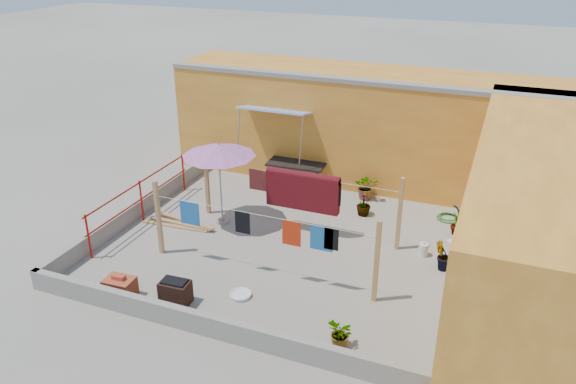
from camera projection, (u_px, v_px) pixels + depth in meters
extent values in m
plane|color=#9E998E|center=(285.00, 244.00, 13.32)|extent=(80.00, 80.00, 0.00)
cube|color=gold|center=(361.00, 125.00, 16.44)|extent=(11.00, 2.40, 3.20)
cube|color=gray|center=(354.00, 81.00, 14.91)|extent=(11.00, 0.35, 0.12)
cube|color=#2D51B2|center=(274.00, 110.00, 15.57)|extent=(2.00, 0.79, 0.22)
cylinder|color=gray|center=(238.00, 132.00, 15.85)|extent=(0.03, 0.30, 1.28)
cylinder|color=gray|center=(301.00, 141.00, 15.21)|extent=(0.03, 0.30, 1.28)
cube|color=gold|center=(532.00, 223.00, 10.89)|extent=(2.40, 9.00, 3.20)
cube|color=gray|center=(211.00, 326.00, 10.21)|extent=(8.30, 0.16, 0.44)
cube|color=gray|center=(140.00, 208.00, 14.61)|extent=(0.16, 7.30, 0.44)
cylinder|color=#9E150F|center=(89.00, 237.00, 12.54)|extent=(0.05, 0.05, 1.10)
cylinder|color=#9E150F|center=(142.00, 201.00, 14.22)|extent=(0.05, 0.05, 1.10)
cylinder|color=#9E150F|center=(183.00, 173.00, 15.91)|extent=(0.05, 0.05, 1.10)
cylinder|color=#9E150F|center=(139.00, 183.00, 14.01)|extent=(0.04, 4.20, 0.04)
cylinder|color=#9E150F|center=(141.00, 199.00, 14.20)|extent=(0.04, 4.20, 0.04)
cube|color=tan|center=(159.00, 218.00, 12.61)|extent=(0.09, 0.09, 1.80)
cube|color=tan|center=(377.00, 262.00, 10.92)|extent=(0.09, 0.09, 1.80)
cube|color=tan|center=(400.00, 214.00, 12.77)|extent=(0.09, 0.09, 1.80)
cube|color=tan|center=(207.00, 181.00, 14.46)|extent=(0.09, 0.09, 1.80)
cylinder|color=silver|center=(259.00, 215.00, 11.53)|extent=(5.00, 0.01, 0.01)
cylinder|color=silver|center=(297.00, 176.00, 13.39)|extent=(5.00, 0.01, 0.01)
cube|color=#4C0C12|center=(303.00, 192.00, 13.50)|extent=(1.83, 0.22, 0.89)
cube|color=black|center=(333.00, 193.00, 13.21)|extent=(0.39, 0.02, 0.59)
cube|color=maroon|center=(258.00, 180.00, 13.86)|extent=(0.45, 0.02, 0.54)
cube|color=#1D5CA1|center=(190.00, 213.00, 12.21)|extent=(0.47, 0.02, 0.55)
cube|color=black|center=(242.00, 222.00, 11.77)|extent=(0.34, 0.02, 0.50)
cube|color=#B5290E|center=(291.00, 233.00, 11.41)|extent=(0.40, 0.02, 0.56)
cube|color=#1D5CA1|center=(322.00, 238.00, 11.18)|extent=(0.48, 0.02, 0.54)
cube|color=black|center=(331.00, 239.00, 11.10)|extent=(0.29, 0.02, 0.48)
cylinder|color=gray|center=(223.00, 221.00, 14.33)|extent=(0.33, 0.33, 0.05)
cylinder|color=gray|center=(221.00, 185.00, 13.91)|extent=(0.04, 0.04, 2.08)
cone|color=#C66AA6|center=(219.00, 150.00, 13.52)|extent=(1.85, 1.85, 0.29)
cylinder|color=gray|center=(218.00, 144.00, 13.45)|extent=(0.04, 0.04, 0.09)
cube|color=black|center=(297.00, 164.00, 16.02)|extent=(1.68, 0.90, 0.06)
cube|color=black|center=(269.00, 177.00, 16.11)|extent=(0.06, 0.06, 0.72)
cube|color=black|center=(277.00, 169.00, 16.68)|extent=(0.06, 0.06, 0.72)
cube|color=black|center=(317.00, 183.00, 15.69)|extent=(0.06, 0.06, 0.72)
cube|color=black|center=(324.00, 175.00, 16.25)|extent=(0.06, 0.06, 0.72)
cube|color=#B64D2A|center=(120.00, 288.00, 11.31)|extent=(0.61, 0.46, 0.43)
cube|color=#B04129|center=(119.00, 277.00, 11.20)|extent=(0.27, 0.14, 0.09)
cube|color=tan|center=(175.00, 226.00, 14.11)|extent=(1.79, 0.25, 0.04)
cube|color=tan|center=(180.00, 223.00, 14.17)|extent=(1.79, 0.16, 0.04)
cube|color=tan|center=(185.00, 220.00, 14.22)|extent=(1.79, 0.41, 0.04)
cube|color=black|center=(176.00, 292.00, 11.11)|extent=(0.61, 0.42, 0.49)
cube|color=black|center=(174.00, 281.00, 11.00)|extent=(0.50, 0.32, 0.04)
cylinder|color=silver|center=(241.00, 295.00, 11.40)|extent=(0.43, 0.43, 0.06)
torus|color=silver|center=(241.00, 294.00, 11.39)|extent=(0.46, 0.46, 0.05)
cylinder|color=silver|center=(451.00, 247.00, 12.92)|extent=(0.22, 0.22, 0.31)
cylinder|color=silver|center=(452.00, 240.00, 12.84)|extent=(0.06, 0.06, 0.05)
cylinder|color=silver|center=(423.00, 250.00, 12.80)|extent=(0.22, 0.22, 0.30)
cylinder|color=silver|center=(424.00, 243.00, 12.73)|extent=(0.06, 0.06, 0.05)
torus|color=#1A7620|center=(448.00, 218.00, 14.51)|extent=(0.57, 0.57, 0.04)
torus|color=#1A7620|center=(448.00, 217.00, 14.49)|extent=(0.48, 0.48, 0.04)
imported|color=#18571B|center=(367.00, 186.00, 15.48)|extent=(0.77, 0.70, 0.73)
imported|color=#18571B|center=(364.00, 204.00, 14.58)|extent=(0.46, 0.46, 0.66)
imported|color=#18571B|center=(457.00, 219.00, 13.59)|extent=(0.51, 0.53, 0.84)
imported|color=#18571B|center=(443.00, 256.00, 12.16)|extent=(0.49, 0.49, 0.70)
imported|color=#18571B|center=(341.00, 334.00, 9.90)|extent=(0.63, 0.66, 0.56)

